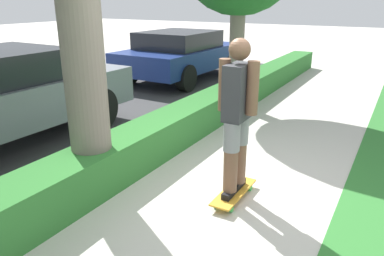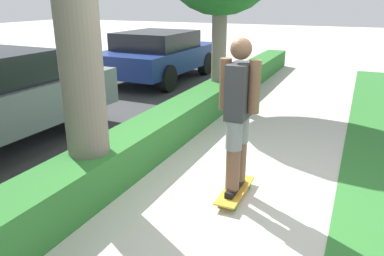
% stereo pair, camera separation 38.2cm
% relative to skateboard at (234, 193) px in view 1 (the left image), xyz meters
% --- Properties ---
extents(ground_plane, '(60.00, 60.00, 0.00)m').
position_rel_skateboard_xyz_m(ground_plane, '(-0.06, -0.07, -0.08)').
color(ground_plane, '#BCB7AD').
extents(street_asphalt, '(18.53, 5.00, 0.01)m').
position_rel_skateboard_xyz_m(street_asphalt, '(-0.06, 4.13, -0.07)').
color(street_asphalt, '#38383A').
rests_on(street_asphalt, ground_plane).
extents(hedge_row, '(18.53, 0.60, 0.52)m').
position_rel_skateboard_xyz_m(hedge_row, '(-0.06, 1.53, 0.18)').
color(hedge_row, '#2D702D').
rests_on(hedge_row, ground_plane).
extents(skateboard, '(0.81, 0.24, 0.10)m').
position_rel_skateboard_xyz_m(skateboard, '(0.00, 0.00, 0.00)').
color(skateboard, gold).
rests_on(skateboard, ground_plane).
extents(skater_person, '(0.50, 0.44, 1.72)m').
position_rel_skateboard_xyz_m(skater_person, '(-0.00, 0.00, 0.94)').
color(skater_person, black).
rests_on(skater_person, skateboard).
extents(parked_car_rear, '(3.99, 2.04, 1.34)m').
position_rel_skateboard_xyz_m(parked_car_rear, '(5.46, 4.04, 0.64)').
color(parked_car_rear, navy).
rests_on(parked_car_rear, ground_plane).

